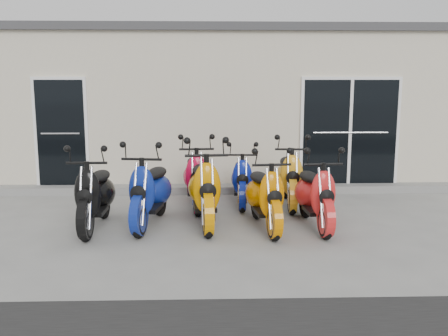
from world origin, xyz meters
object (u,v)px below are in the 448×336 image
at_px(scooter_back_blue, 242,172).
at_px(scooter_back_yellow, 289,169).
at_px(scooter_back_red, 196,169).
at_px(scooter_front_orange_a, 204,180).
at_px(scooter_front_red, 315,186).
at_px(scooter_front_blue, 150,182).
at_px(scooter_front_orange_b, 265,187).
at_px(scooter_front_black, 95,186).

xyz_separation_m(scooter_back_blue, scooter_back_yellow, (0.84, -0.09, 0.07)).
bearing_deg(scooter_back_red, scooter_front_orange_a, -85.77).
bearing_deg(scooter_front_red, scooter_front_blue, 172.63).
height_order(scooter_front_blue, scooter_front_orange_b, scooter_front_blue).
bearing_deg(scooter_front_orange_b, scooter_front_red, -3.28).
height_order(scooter_front_red, scooter_back_red, scooter_back_red).
bearing_deg(scooter_front_blue, scooter_back_red, 68.73).
bearing_deg(scooter_front_orange_b, scooter_back_red, 120.99).
bearing_deg(scooter_back_blue, scooter_back_red, -170.03).
height_order(scooter_front_orange_a, scooter_front_orange_b, scooter_front_orange_a).
distance_m(scooter_front_blue, scooter_back_yellow, 2.62).
distance_m(scooter_front_black, scooter_back_red, 1.98).
relative_size(scooter_front_red, scooter_back_yellow, 0.97).
distance_m(scooter_front_black, scooter_back_yellow, 3.42).
bearing_deg(scooter_front_orange_a, scooter_front_red, -11.05).
xyz_separation_m(scooter_front_black, scooter_back_blue, (2.31, 1.42, -0.07)).
bearing_deg(scooter_back_red, scooter_front_red, -39.78).
bearing_deg(scooter_back_yellow, scooter_front_red, -78.67).
bearing_deg(scooter_back_red, scooter_back_blue, 3.51).
distance_m(scooter_front_orange_b, scooter_back_yellow, 1.52).
distance_m(scooter_front_orange_b, scooter_back_red, 1.76).
relative_size(scooter_front_black, scooter_back_yellow, 1.00).
height_order(scooter_front_black, scooter_back_yellow, scooter_back_yellow).
distance_m(scooter_front_black, scooter_front_red, 3.33).
xyz_separation_m(scooter_front_orange_b, scooter_back_blue, (-0.25, 1.50, -0.05)).
height_order(scooter_back_red, scooter_back_yellow, scooter_back_red).
bearing_deg(scooter_back_blue, scooter_front_blue, -136.91).
height_order(scooter_front_orange_b, scooter_back_red, scooter_back_red).
distance_m(scooter_back_red, scooter_back_yellow, 1.67).
distance_m(scooter_front_orange_a, scooter_front_orange_b, 0.94).
bearing_deg(scooter_back_blue, scooter_front_red, -52.12).
bearing_deg(scooter_front_red, scooter_back_blue, 121.78).
xyz_separation_m(scooter_front_red, scooter_back_red, (-1.85, 1.35, 0.03)).
xyz_separation_m(scooter_front_black, scooter_front_red, (3.33, -0.03, -0.02)).
bearing_deg(scooter_front_orange_a, scooter_front_orange_b, -18.96).
bearing_deg(scooter_front_orange_b, scooter_front_blue, 166.02).
bearing_deg(scooter_back_yellow, scooter_front_blue, -149.41).
distance_m(scooter_front_red, scooter_back_red, 2.29).
bearing_deg(scooter_front_black, scooter_front_blue, 10.61).
relative_size(scooter_front_black, scooter_front_blue, 0.98).
height_order(scooter_back_red, scooter_back_blue, scooter_back_red).
distance_m(scooter_front_orange_a, scooter_back_blue, 1.44).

